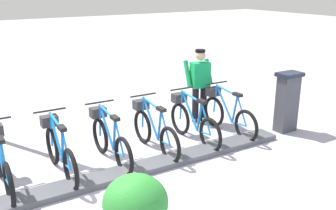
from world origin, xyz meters
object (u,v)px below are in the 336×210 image
payment_kiosk (287,101)px  bike_docked_4 (59,150)px  bike_docked_1 (192,121)px  bike_docked_3 (109,139)px  planter_bush (136,210)px  bike_docked_5 (1,163)px  worker_near_rack (200,83)px  bike_docked_2 (153,129)px  bike_docked_0 (227,113)px

payment_kiosk → bike_docked_4: size_ratio=0.74×
bike_docked_1 → bike_docked_4: same height
bike_docked_3 → payment_kiosk: bearing=-98.5°
planter_bush → payment_kiosk: bearing=-68.0°
bike_docked_4 → bike_docked_5: same height
bike_docked_5 → worker_near_rack: 4.45m
payment_kiosk → bike_docked_3: size_ratio=0.74×
bike_docked_1 → bike_docked_5: 3.56m
payment_kiosk → bike_docked_2: bearing=78.9°
bike_docked_1 → bike_docked_5: bearing=90.0°
bike_docked_5 → worker_near_rack: worker_near_rack is taller
bike_docked_0 → bike_docked_1: 0.89m
bike_docked_2 → bike_docked_5: bearing=90.0°
bike_docked_5 → payment_kiosk: bearing=-95.8°
bike_docked_3 → bike_docked_4: (0.00, 0.89, 0.00)m
payment_kiosk → bike_docked_4: bearing=83.1°
payment_kiosk → worker_near_rack: bearing=41.1°
bike_docked_3 → bike_docked_4: same height
bike_docked_0 → worker_near_rack: bearing=6.8°
bike_docked_0 → bike_docked_1: size_ratio=1.00×
bike_docked_3 → bike_docked_5: bearing=90.0°
bike_docked_4 → planter_bush: bike_docked_4 is taller
bike_docked_0 → bike_docked_5: size_ratio=1.00×
worker_near_rack → planter_bush: size_ratio=1.71×
bike_docked_5 → worker_near_rack: (0.85, -4.34, 0.48)m
bike_docked_2 → bike_docked_3: same height
bike_docked_0 → bike_docked_3: size_ratio=1.00×
worker_near_rack → planter_bush: 4.62m
payment_kiosk → bike_docked_5: bearing=84.2°
payment_kiosk → bike_docked_5: (0.57, 5.59, -0.24)m
bike_docked_3 → bike_docked_5: (0.00, 1.78, 0.00)m
payment_kiosk → bike_docked_1: (0.57, 2.03, -0.24)m
bike_docked_5 → bike_docked_2: bearing=-90.0°
bike_docked_1 → payment_kiosk: bearing=-105.7°
bike_docked_4 → bike_docked_0: bearing=-90.0°
worker_near_rack → bike_docked_0: bearing=-173.2°
bike_docked_0 → worker_near_rack: (0.85, 0.10, 0.48)m
payment_kiosk → worker_near_rack: 1.91m
bike_docked_1 → bike_docked_4: (0.00, 2.67, 0.00)m
payment_kiosk → bike_docked_1: 2.12m
worker_near_rack → payment_kiosk: bearing=-138.9°
bike_docked_1 → worker_near_rack: size_ratio=1.04×
bike_docked_3 → planter_bush: bike_docked_3 is taller
worker_near_rack → planter_bush: bearing=134.9°
worker_near_rack → planter_bush: worker_near_rack is taller
bike_docked_3 → worker_near_rack: bearing=-71.6°
planter_bush → bike_docked_4: bearing=4.6°
bike_docked_4 → worker_near_rack: 3.59m
bike_docked_0 → bike_docked_4: bearing=90.0°
worker_near_rack → bike_docked_5: bearing=101.1°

